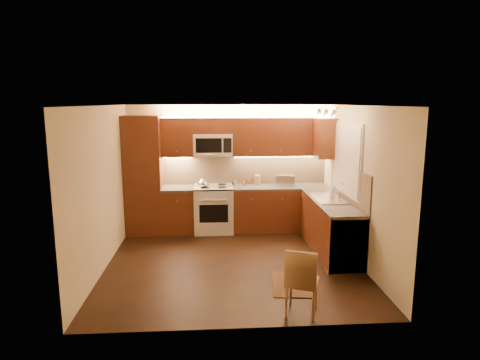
{
  "coord_description": "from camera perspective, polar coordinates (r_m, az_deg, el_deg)",
  "views": [
    {
      "loc": [
        -0.32,
        -6.35,
        2.55
      ],
      "look_at": [
        0.15,
        0.55,
        1.25
      ],
      "focal_mm": 31.1,
      "sensor_mm": 36.0,
      "label": 1
    }
  ],
  "objects": [
    {
      "name": "backsplash_back",
      "position": [
        8.48,
        0.69,
        1.48
      ],
      "size": [
        3.3,
        0.02,
        0.6
      ],
      "primitive_type": "cube",
      "color": "tan",
      "rests_on": "wall_back"
    },
    {
      "name": "wall_left",
      "position": [
        6.7,
        -18.34,
        -1.1
      ],
      "size": [
        0.01,
        4.0,
        2.5
      ],
      "primitive_type": "cube",
      "color": "beige",
      "rests_on": "ground"
    },
    {
      "name": "window_blinds",
      "position": [
        7.33,
        14.31,
        2.87
      ],
      "size": [
        0.02,
        1.36,
        1.16
      ],
      "primitive_type": "cube",
      "color": "silver",
      "rests_on": "wall_right"
    },
    {
      "name": "window_frame",
      "position": [
        7.34,
        14.46,
        2.86
      ],
      "size": [
        0.03,
        1.44,
        1.24
      ],
      "primitive_type": "cube",
      "color": "silver",
      "rests_on": "wall_right"
    },
    {
      "name": "toaster_oven",
      "position": [
        8.39,
        6.29,
        -0.02
      ],
      "size": [
        0.4,
        0.34,
        0.21
      ],
      "primitive_type": "cube",
      "rotation": [
        0.0,
        0.0,
        -0.21
      ],
      "color": "silver",
      "rests_on": "counter_back_right"
    },
    {
      "name": "counter_back_right",
      "position": [
        8.34,
        5.58,
        -0.96
      ],
      "size": [
        1.92,
        0.6,
        0.04
      ],
      "primitive_type": "cube",
      "color": "#363431",
      "rests_on": "base_cab_back_right"
    },
    {
      "name": "upper_cab_right_corner",
      "position": [
        8.07,
        11.59,
        5.63
      ],
      "size": [
        0.35,
        0.5,
        0.75
      ],
      "primitive_type": "cube",
      "color": "#4D2410",
      "rests_on": "wall_right"
    },
    {
      "name": "base_cab_right",
      "position": [
        7.36,
        12.28,
        -6.35
      ],
      "size": [
        0.6,
        2.0,
        0.86
      ],
      "primitive_type": "cube",
      "color": "#4D2410",
      "rests_on": "floor"
    },
    {
      "name": "microwave",
      "position": [
        8.21,
        -3.74,
        4.82
      ],
      "size": [
        0.76,
        0.38,
        0.44
      ],
      "primitive_type": null,
      "color": "silver",
      "rests_on": "wall_back"
    },
    {
      "name": "backsplash_right",
      "position": [
        7.26,
        14.72,
        -0.43
      ],
      "size": [
        0.02,
        2.0,
        0.6
      ],
      "primitive_type": "cube",
      "color": "tan",
      "rests_on": "wall_right"
    },
    {
      "name": "spice_jar_a",
      "position": [
        8.39,
        -0.68,
        -0.36
      ],
      "size": [
        0.06,
        0.06,
        0.09
      ],
      "primitive_type": "cylinder",
      "rotation": [
        0.0,
        0.0,
        0.3
      ],
      "color": "silver",
      "rests_on": "counter_back_right"
    },
    {
      "name": "track_light_bar",
      "position": [
        7.01,
        11.75,
        9.68
      ],
      "size": [
        0.04,
        1.2,
        0.03
      ],
      "primitive_type": "cube",
      "color": "silver",
      "rests_on": "ceiling"
    },
    {
      "name": "spice_jar_b",
      "position": [
        8.48,
        1.25,
        -0.23
      ],
      "size": [
        0.06,
        0.06,
        0.1
      ],
      "primitive_type": "cylinder",
      "rotation": [
        0.0,
        0.0,
        0.21
      ],
      "color": "brown",
      "rests_on": "counter_back_right"
    },
    {
      "name": "dining_chair",
      "position": [
        5.23,
        8.53,
        -13.47
      ],
      "size": [
        0.48,
        0.48,
        0.85
      ],
      "primitive_type": null,
      "rotation": [
        0.0,
        0.0,
        -0.36
      ],
      "color": "#8E6340",
      "rests_on": "floor"
    },
    {
      "name": "spice_jar_d",
      "position": [
        8.35,
        0.55,
        -0.44
      ],
      "size": [
        0.06,
        0.06,
        0.09
      ],
      "primitive_type": "cylinder",
      "rotation": [
        0.0,
        0.0,
        0.38
      ],
      "color": "olive",
      "rests_on": "counter_back_right"
    },
    {
      "name": "pantry",
      "position": [
        8.28,
        -13.07,
        0.64
      ],
      "size": [
        0.7,
        0.6,
        2.3
      ],
      "primitive_type": "cube",
      "color": "#4D2410",
      "rests_on": "floor"
    },
    {
      "name": "wall_back",
      "position": [
        8.46,
        -1.68,
        1.8
      ],
      "size": [
        4.0,
        0.01,
        2.5
      ],
      "primitive_type": "cube",
      "color": "beige",
      "rests_on": "ground"
    },
    {
      "name": "upper_cab_bridge",
      "position": [
        8.19,
        -3.78,
        7.44
      ],
      "size": [
        0.76,
        0.35,
        0.31
      ],
      "primitive_type": "cube",
      "color": "#4D2410",
      "rests_on": "wall_back"
    },
    {
      "name": "sink",
      "position": [
        7.36,
        12.13,
        -1.95
      ],
      "size": [
        0.52,
        0.86,
        0.15
      ],
      "primitive_type": null,
      "color": "silver",
      "rests_on": "counter_right"
    },
    {
      "name": "upper_cab_back_right",
      "position": [
        8.32,
        5.56,
        5.94
      ],
      "size": [
        1.92,
        0.35,
        0.75
      ],
      "primitive_type": "cube",
      "color": "#4D2410",
      "rests_on": "wall_back"
    },
    {
      "name": "stove",
      "position": [
        8.3,
        -3.63,
        -3.97
      ],
      "size": [
        0.76,
        0.65,
        0.92
      ],
      "primitive_type": null,
      "color": "silver",
      "rests_on": "floor"
    },
    {
      "name": "soap_bottle",
      "position": [
        7.57,
        12.54,
        -1.48
      ],
      "size": [
        0.09,
        0.09,
        0.19
      ],
      "primitive_type": "imported",
      "rotation": [
        0.0,
        0.0,
        -0.07
      ],
      "color": "silver",
      "rests_on": "counter_right"
    },
    {
      "name": "spice_jar_c",
      "position": [
        8.46,
        -0.7,
        -0.25
      ],
      "size": [
        0.06,
        0.06,
        0.1
      ],
      "primitive_type": "cylinder",
      "rotation": [
        0.0,
        0.0,
        -0.22
      ],
      "color": "silver",
      "rests_on": "counter_back_right"
    },
    {
      "name": "upper_cab_back_left",
      "position": [
        8.24,
        -8.59,
        5.82
      ],
      "size": [
        0.62,
        0.35,
        0.75
      ],
      "primitive_type": "cube",
      "color": "#4D2410",
      "rests_on": "wall_back"
    },
    {
      "name": "wall_right",
      "position": [
        6.89,
        15.86,
        -0.65
      ],
      "size": [
        0.01,
        4.0,
        2.5
      ],
      "primitive_type": "cube",
      "color": "beige",
      "rests_on": "ground"
    },
    {
      "name": "kettle",
      "position": [
        8.04,
        -5.12,
        -0.34
      ],
      "size": [
        0.18,
        0.18,
        0.21
      ],
      "primitive_type": null,
      "rotation": [
        0.0,
        0.0,
        0.02
      ],
      "color": "silver",
      "rests_on": "stove"
    },
    {
      "name": "wall_front",
      "position": [
        4.56,
        0.28,
        -5.96
      ],
      "size": [
        4.0,
        0.01,
        2.5
      ],
      "primitive_type": "cube",
      "color": "beige",
      "rests_on": "ground"
    },
    {
      "name": "knife_block",
      "position": [
        8.43,
        2.4,
        0.04
      ],
      "size": [
        0.14,
        0.17,
        0.2
      ],
      "primitive_type": "cube",
      "rotation": [
        0.0,
        0.0,
        -0.35
      ],
      "color": "#8E6340",
      "rests_on": "counter_back_right"
    },
    {
      "name": "base_cab_back_left",
      "position": [
        8.36,
        -8.38,
        -4.17
      ],
      "size": [
        0.62,
        0.6,
        0.86
      ],
      "primitive_type": "cube",
      "color": "#4D2410",
      "rests_on": "floor"
    },
    {
      "name": "counter_right",
      "position": [
        7.25,
        12.42,
        -2.94
      ],
      "size": [
        0.6,
        2.0,
        0.04
      ],
      "primitive_type": "cube",
      "color": "#363431",
      "rests_on": "base_cab_right"
    },
    {
      "name": "floor",
      "position": [
        6.86,
        -0.96,
        -11.2
      ],
      "size": [
        4.0,
        4.0,
        0.01
      ],
      "primitive_type": "cube",
      "color": "black",
      "rests_on": "ground"
    },
    {
      "name": "counter_back_left",
      "position": [
        8.25,
        -8.47,
        -1.15
      ],
      "size": [
        0.62,
        0.6,
        0.04
      ],
      "primitive_type": "cube",
      "color": "#363431",
      "rests_on": "base_cab_back_left"
    },
    {
      "name": "faucet",
      "position": [
        7.4,
        13.49,
        -1.35
      ],
      "size": [
        0.2,
        0.04,
        0.3
      ],
      "primitive_type": null,
      "color": "silver",
      "rests_on": "counter_right"
    },
    {
      "name": "ceiling",
      "position": [
        6.36,
        -1.03,
        10.18
      ],
      "size": [
        4.0,
        4.0,
        0.01
      ],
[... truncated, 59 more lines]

